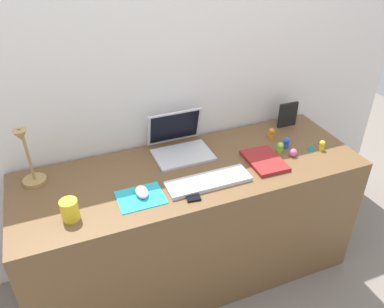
# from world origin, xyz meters

# --- Properties ---
(ground_plane) EXTENTS (6.00, 6.00, 0.00)m
(ground_plane) POSITION_xyz_m (0.00, 0.00, 0.00)
(ground_plane) COLOR slate
(back_wall) EXTENTS (2.96, 0.05, 1.58)m
(back_wall) POSITION_xyz_m (0.00, 0.34, 0.79)
(back_wall) COLOR silver
(back_wall) RESTS_ON ground_plane
(desk) EXTENTS (1.76, 0.61, 0.74)m
(desk) POSITION_xyz_m (0.00, 0.00, 0.37)
(desk) COLOR brown
(desk) RESTS_ON ground_plane
(laptop) EXTENTS (0.30, 0.27, 0.21)m
(laptop) POSITION_xyz_m (-0.00, 0.19, 0.79)
(laptop) COLOR silver
(laptop) RESTS_ON desk
(keyboard) EXTENTS (0.41, 0.13, 0.02)m
(keyboard) POSITION_xyz_m (0.03, -0.14, 0.75)
(keyboard) COLOR silver
(keyboard) RESTS_ON desk
(mousepad) EXTENTS (0.21, 0.17, 0.00)m
(mousepad) POSITION_xyz_m (-0.30, -0.12, 0.74)
(mousepad) COLOR #28B7CC
(mousepad) RESTS_ON desk
(mouse) EXTENTS (0.06, 0.10, 0.03)m
(mouse) POSITION_xyz_m (-0.29, -0.11, 0.76)
(mouse) COLOR silver
(mouse) RESTS_ON mousepad
(cell_phone) EXTENTS (0.08, 0.14, 0.01)m
(cell_phone) POSITION_xyz_m (-0.08, -0.18, 0.74)
(cell_phone) COLOR black
(cell_phone) RESTS_ON desk
(desk_lamp) EXTENTS (0.11, 0.16, 0.34)m
(desk_lamp) POSITION_xyz_m (-0.74, 0.15, 0.89)
(desk_lamp) COLOR #A5844C
(desk_lamp) RESTS_ON desk
(notebook_pad) EXTENTS (0.18, 0.24, 0.02)m
(notebook_pad) POSITION_xyz_m (0.37, -0.08, 0.75)
(notebook_pad) COLOR maroon
(notebook_pad) RESTS_ON desk
(picture_frame) EXTENTS (0.12, 0.02, 0.15)m
(picture_frame) POSITION_xyz_m (0.69, 0.21, 0.81)
(picture_frame) COLOR black
(picture_frame) RESTS_ON desk
(coffee_mug) EXTENTS (0.08, 0.08, 0.09)m
(coffee_mug) POSITION_xyz_m (-0.61, -0.15, 0.79)
(coffee_mug) COLOR yellow
(coffee_mug) RESTS_ON desk
(toy_figurine_orange) EXTENTS (0.03, 0.03, 0.06)m
(toy_figurine_orange) POSITION_xyz_m (0.53, 0.12, 0.77)
(toy_figurine_orange) COLOR orange
(toy_figurine_orange) RESTS_ON desk
(toy_figurine_blue) EXTENTS (0.03, 0.03, 0.06)m
(toy_figurine_blue) POSITION_xyz_m (0.55, -0.00, 0.77)
(toy_figurine_blue) COLOR blue
(toy_figurine_blue) RESTS_ON desk
(toy_figurine_lime) EXTENTS (0.04, 0.04, 0.06)m
(toy_figurine_lime) POSITION_xyz_m (0.49, -0.03, 0.77)
(toy_figurine_lime) COLOR #8CDB33
(toy_figurine_lime) RESTS_ON desk
(toy_figurine_teal) EXTENTS (0.04, 0.04, 0.04)m
(toy_figurine_teal) POSITION_xyz_m (0.67, -0.08, 0.76)
(toy_figurine_teal) COLOR teal
(toy_figurine_teal) RESTS_ON desk
(toy_figurine_yellow) EXTENTS (0.03, 0.03, 0.06)m
(toy_figurine_yellow) POSITION_xyz_m (0.72, -0.09, 0.77)
(toy_figurine_yellow) COLOR yellow
(toy_figurine_yellow) RESTS_ON desk
(toy_figurine_pink) EXTENTS (0.04, 0.04, 0.04)m
(toy_figurine_pink) POSITION_xyz_m (0.54, -0.09, 0.76)
(toy_figurine_pink) COLOR pink
(toy_figurine_pink) RESTS_ON desk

